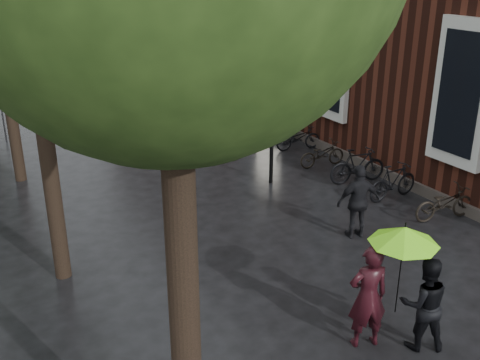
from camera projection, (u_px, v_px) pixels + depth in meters
person_burgundy at (368, 297)px, 9.17m from camera, size 0.78×0.63×1.86m
person_black at (424, 303)px, 9.16m from camera, size 1.01×0.95×1.66m
lime_umbrella at (404, 235)px, 8.86m from camera, size 1.14×1.14×1.67m
pedestrian_walking at (358, 202)px, 12.83m from camera, size 1.11×0.68×1.77m
parked_bicycles at (282, 130)px, 19.48m from camera, size 2.07×14.83×1.04m
ad_lightbox at (272, 117)px, 19.56m from camera, size 0.27×1.16×1.76m
lamp_post at (273, 102)px, 15.37m from camera, size 0.20×0.20×3.95m
cycle_sign at (1, 96)px, 19.29m from camera, size 0.13×0.45×2.47m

